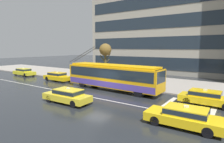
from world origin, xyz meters
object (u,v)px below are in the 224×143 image
object	(u,v)px
pedestrian_at_shelter	(104,73)
pedestrian_walking_past	(141,73)
taxi_oncoming_near	(67,95)
street_tree_bare	(105,51)
trolleybus	(112,76)
taxi_oncoming_far	(184,116)
pedestrian_approaching_curb	(118,73)
taxi_far_behind	(24,72)
taxi_queued_behind_bus	(58,76)
taxi_ahead_of_bus	(206,97)
bus_shelter	(124,70)

from	to	relation	value
pedestrian_at_shelter	pedestrian_walking_past	size ratio (longest dim) A/B	0.85
taxi_oncoming_near	street_tree_bare	xyz separation A→B (m)	(-4.04, 11.15, 3.76)
trolleybus	taxi_oncoming_far	bearing A→B (deg)	-32.32
pedestrian_approaching_curb	taxi_far_behind	bearing A→B (deg)	-172.32
taxi_oncoming_far	street_tree_bare	size ratio (longest dim) A/B	0.85
taxi_oncoming_near	street_tree_bare	size ratio (longest dim) A/B	0.86
taxi_far_behind	taxi_oncoming_near	bearing A→B (deg)	-20.33
taxi_queued_behind_bus	street_tree_bare	size ratio (longest dim) A/B	0.85
pedestrian_walking_past	taxi_ahead_of_bus	bearing A→B (deg)	-28.35
taxi_oncoming_near	pedestrian_walking_past	world-z (taller)	pedestrian_walking_past
bus_shelter	street_tree_bare	xyz separation A→B (m)	(-4.15, 1.40, 2.42)
taxi_queued_behind_bus	pedestrian_walking_past	size ratio (longest dim) A/B	2.41
pedestrian_approaching_curb	taxi_ahead_of_bus	bearing A→B (deg)	-15.68
taxi_oncoming_far	taxi_ahead_of_bus	world-z (taller)	same
taxi_far_behind	street_tree_bare	size ratio (longest dim) A/B	0.86
taxi_ahead_of_bus	street_tree_bare	size ratio (longest dim) A/B	0.84
taxi_far_behind	street_tree_bare	world-z (taller)	street_tree_bare
taxi_oncoming_far	bus_shelter	distance (m)	13.50
pedestrian_at_shelter	taxi_oncoming_far	bearing A→B (deg)	-36.57
pedestrian_approaching_curb	pedestrian_walking_past	xyz separation A→B (m)	(2.78, 1.39, -0.00)
pedestrian_walking_past	taxi_oncoming_far	bearing A→B (deg)	-52.35
taxi_far_behind	taxi_oncoming_far	bearing A→B (deg)	-12.56
bus_shelter	pedestrian_approaching_curb	size ratio (longest dim) A/B	1.97
trolleybus	taxi_oncoming_far	xyz separation A→B (m)	(9.64, -6.10, -0.93)
taxi_oncoming_near	pedestrian_walking_past	size ratio (longest dim) A/B	2.44
pedestrian_approaching_curb	street_tree_bare	bearing A→B (deg)	153.21
bus_shelter	taxi_oncoming_near	bearing A→B (deg)	-90.66
taxi_oncoming_far	taxi_queued_behind_bus	distance (m)	20.78
trolleybus	pedestrian_approaching_curb	bearing A→B (deg)	111.13
taxi_far_behind	pedestrian_walking_past	size ratio (longest dim) A/B	2.43
taxi_oncoming_far	pedestrian_walking_past	xyz separation A→B (m)	(-7.94, 10.30, 0.95)
taxi_oncoming_far	pedestrian_at_shelter	size ratio (longest dim) A/B	2.86
pedestrian_at_shelter	taxi_queued_behind_bus	bearing A→B (deg)	-142.12
taxi_oncoming_far	pedestrian_approaching_curb	xyz separation A→B (m)	(-10.72, 8.91, 0.95)
taxi_ahead_of_bus	taxi_far_behind	xyz separation A→B (m)	(-29.38, 0.67, -0.00)
taxi_oncoming_far	street_tree_bare	distance (m)	17.92
pedestrian_approaching_curb	pedestrian_at_shelter	bearing A→B (deg)	154.60
pedestrian_at_shelter	street_tree_bare	bearing A→B (deg)	-9.78
taxi_queued_behind_bus	pedestrian_approaching_curb	world-z (taller)	pedestrian_approaching_curb
pedestrian_approaching_curb	taxi_queued_behind_bus	bearing A→B (deg)	-164.22
taxi_far_behind	street_tree_bare	xyz separation A→B (m)	(14.98, 4.10, 3.76)
trolleybus	bus_shelter	bearing A→B (deg)	93.70
pedestrian_at_shelter	pedestrian_approaching_curb	distance (m)	4.00
taxi_oncoming_far	pedestrian_approaching_curb	distance (m)	13.97
taxi_queued_behind_bus	street_tree_bare	xyz separation A→B (m)	(5.80, 4.20, 3.76)
pedestrian_walking_past	taxi_oncoming_near	bearing A→B (deg)	-100.41
taxi_oncoming_far	pedestrian_approaching_curb	world-z (taller)	pedestrian_approaching_curb
taxi_oncoming_near	taxi_queued_behind_bus	xyz separation A→B (m)	(-9.84, 6.94, 0.00)
taxi_ahead_of_bus	taxi_far_behind	bearing A→B (deg)	178.69
taxi_oncoming_near	pedestrian_walking_past	bearing A→B (deg)	79.59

